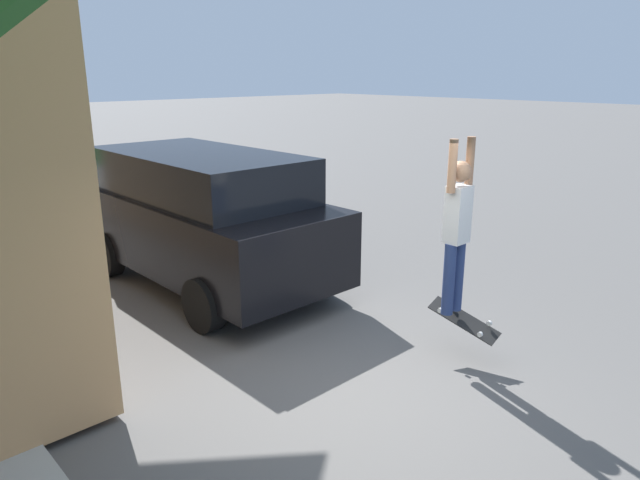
{
  "coord_description": "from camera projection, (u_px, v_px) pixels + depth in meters",
  "views": [
    {
      "loc": [
        -3.84,
        -3.66,
        3.19
      ],
      "look_at": [
        0.77,
        1.24,
        1.2
      ],
      "focal_mm": 32.0,
      "sensor_mm": 36.0,
      "label": 1
    }
  ],
  "objects": [
    {
      "name": "suv_parked",
      "position": [
        204.0,
        215.0,
        8.65
      ],
      "size": [
        2.17,
        4.59,
        2.05
      ],
      "color": "black",
      "rests_on": "ground_plane"
    },
    {
      "name": "skateboarder",
      "position": [
        457.0,
        226.0,
        6.12
      ],
      "size": [
        0.41,
        0.22,
        1.94
      ],
      "color": "navy",
      "rests_on": "ground_plane"
    },
    {
      "name": "ground_plane",
      "position": [
        348.0,
        388.0,
        5.99
      ],
      "size": [
        120.0,
        120.0,
        0.0
      ],
      "primitive_type": "plane",
      "color": "#54514F"
    },
    {
      "name": "skateboard",
      "position": [
        464.0,
        320.0,
        6.46
      ],
      "size": [
        0.31,
        0.8,
        0.36
      ],
      "color": "black",
      "rests_on": "ground_plane"
    }
  ]
}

